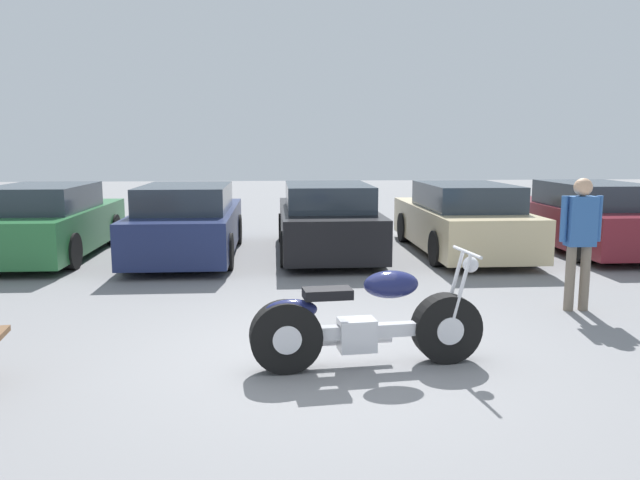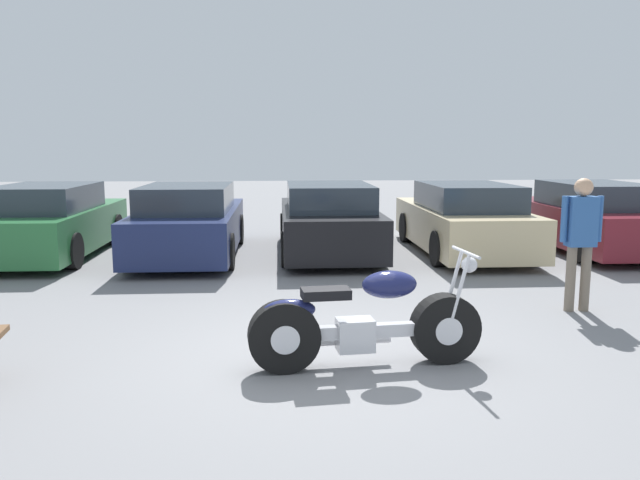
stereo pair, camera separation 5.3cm
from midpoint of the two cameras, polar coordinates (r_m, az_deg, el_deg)
The scene contains 8 objects.
ground_plane at distance 6.17m, azimuth 0.06°, elevation -10.75°, with size 60.00×60.00×0.00m, color slate.
motorcycle at distance 5.84m, azimuth 3.91°, elevation -7.60°, with size 2.21×0.62×1.07m.
parked_car_green at distance 12.56m, azimuth -23.69°, elevation 1.46°, with size 1.79×4.42×1.34m.
parked_car_navy at distance 11.74m, azimuth -12.10°, elevation 1.55°, with size 1.79×4.42×1.34m.
parked_car_black at distance 11.81m, azimuth 0.48°, elevation 1.78°, with size 1.79×4.42×1.34m.
parked_car_champagne at distance 12.19m, azimuth 12.69°, elevation 1.78°, with size 1.79×4.42×1.34m.
parked_car_maroon at distance 13.31m, azimuth 23.17°, elevation 1.86°, with size 1.79×4.42×1.34m.
person_standing at distance 8.30m, azimuth 22.53°, elevation 0.60°, with size 0.52×0.22×1.65m.
Camera 1 is at (-0.46, -5.80, 2.06)m, focal length 35.00 mm.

